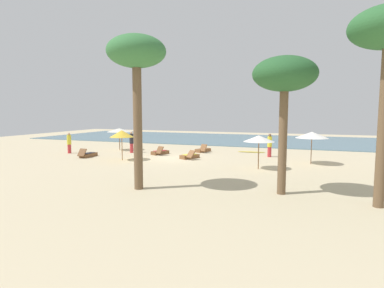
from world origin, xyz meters
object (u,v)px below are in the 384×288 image
umbrella_0 (122,134)px  lounger_1 (203,150)px  lounger_3 (190,156)px  person_1 (69,143)px  surfboard (251,152)px  lounger_0 (88,155)px  umbrella_2 (259,139)px  umbrella_3 (119,130)px  palm_0 (285,78)px  person_2 (270,145)px  palm_2 (137,58)px  lounger_2 (160,152)px  person_0 (131,142)px  umbrella_1 (312,135)px

umbrella_0 → lounger_1: (4.00, 6.37, -1.74)m
lounger_3 → person_1: 10.54m
surfboard → lounger_1: bearing=-163.0°
lounger_0 → umbrella_2: bearing=-2.2°
umbrella_0 → umbrella_3: 6.04m
palm_0 → person_2: bearing=99.3°
umbrella_2 → lounger_0: (-13.08, 0.51, -1.69)m
lounger_1 → palm_2: palm_2 is taller
umbrella_3 → lounger_1: (7.47, 1.42, -1.64)m
lounger_3 → palm_0: 11.81m
lounger_0 → lounger_2: 5.61m
person_2 → palm_0: (1.79, -10.95, 4.00)m
lounger_1 → surfboard: lounger_1 is taller
lounger_1 → person_2: 5.87m
lounger_0 → person_0: person_0 is taller
lounger_0 → person_2: person_2 is taller
lounger_1 → lounger_3: size_ratio=0.98×
umbrella_2 → person_2: bearing=89.8°
surfboard → palm_0: bearing=-74.9°
person_0 → person_2: 11.36m
lounger_1 → person_1: bearing=-155.2°
lounger_3 → palm_0: palm_0 is taller
umbrella_1 → person_0: 14.30m
lounger_1 → palm_2: (1.37, -13.32, 5.68)m
umbrella_3 → person_2: umbrella_3 is taller
lounger_0 → lounger_2: bearing=35.6°
person_0 → lounger_2: bearing=-1.5°
palm_0 → umbrella_3: bearing=144.9°
lounger_1 → person_1: (-10.22, -4.71, 0.70)m
person_2 → palm_0: 11.80m
umbrella_0 → umbrella_3: size_ratio=0.99×
umbrella_0 → surfboard: 11.16m
lounger_1 → lounger_2: bearing=-136.4°
umbrella_2 → umbrella_3: 14.11m
palm_0 → umbrella_2: bearing=108.2°
umbrella_2 → lounger_0: bearing=177.8°
lounger_1 → lounger_0: bearing=-141.1°
umbrella_2 → lounger_3: size_ratio=1.17×
lounger_0 → person_0: size_ratio=0.94×
person_1 → palm_2: size_ratio=0.25×
umbrella_3 → lounger_2: bearing=-15.0°
person_2 → surfboard: bearing=128.5°
umbrella_3 → lounger_1: 7.78m
umbrella_3 → palm_0: 18.58m
lounger_2 → lounger_1: bearing=43.6°
umbrella_3 → lounger_0: 4.80m
person_0 → person_1: bearing=-155.8°
umbrella_1 → person_1: size_ratio=1.25×
umbrella_0 → umbrella_3: (-3.47, 4.95, -0.10)m
palm_2 → person_2: bearing=70.5°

